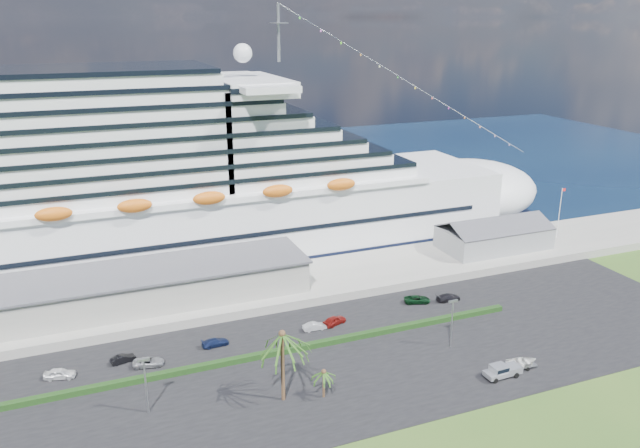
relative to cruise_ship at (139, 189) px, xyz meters
name	(u,v)px	position (x,y,z in m)	size (l,w,h in m)	color
ground	(360,400)	(21.53, -64.00, -16.69)	(420.00, 420.00, 0.00)	#274F1A
asphalt_lot	(330,362)	(21.53, -53.00, -16.63)	(140.00, 38.00, 0.12)	black
wharf	(273,286)	(21.53, -24.00, -15.79)	(240.00, 20.00, 1.80)	gray
water	(189,183)	(21.53, 66.00, -16.68)	(420.00, 160.00, 0.02)	black
cruise_ship	(139,189)	(0.00, 0.00, 0.00)	(191.00, 38.00, 54.00)	silver
terminal_building	(141,286)	(-3.47, -24.00, -11.68)	(61.00, 15.00, 6.30)	gray
port_shed	(494,237)	(73.53, -24.00, -12.30)	(24.00, 12.31, 7.37)	gray
flagpole	(560,211)	(91.57, -24.00, -8.43)	(1.08, 0.16, 12.00)	silver
hedge	(271,353)	(13.53, -48.00, -16.12)	(88.00, 1.10, 0.90)	black
lamp_post_left	(145,379)	(-6.47, -56.00, -11.35)	(1.60, 0.35, 8.27)	gray
lamp_post_right	(452,318)	(41.53, -56.00, -11.35)	(1.60, 0.35, 8.27)	gray
palm_tall	(282,342)	(11.53, -60.00, -7.49)	(8.82, 8.82, 11.13)	#47301E
palm_short	(324,375)	(17.03, -61.50, -13.03)	(3.53, 3.53, 4.56)	#47301E
parked_car_0	(60,374)	(-17.58, -42.52, -15.80)	(1.82, 4.53, 1.54)	white
parked_car_1	(123,359)	(-8.44, -41.32, -15.95)	(1.33, 3.81, 1.26)	black
parked_car_2	(149,362)	(-4.90, -43.90, -15.92)	(2.18, 4.73, 1.31)	gray
parked_car_3	(215,342)	(6.02, -41.60, -15.93)	(1.81, 4.45, 1.29)	#131E44
parked_car_4	(334,320)	(27.00, -41.93, -15.80)	(1.84, 4.57, 1.56)	maroon
parked_car_5	(315,326)	(23.06, -42.52, -15.91)	(1.42, 4.06, 1.34)	silver
parked_car_6	(417,299)	(44.88, -39.66, -15.89)	(2.26, 4.90, 1.36)	black
parked_car_7	(448,297)	(50.80, -41.09, -15.89)	(1.93, 4.74, 1.38)	black
pickup_truck	(502,370)	(43.65, -66.64, -15.44)	(5.93, 2.37, 2.07)	black
boat_trailer	(522,362)	(47.92, -65.86, -15.48)	(5.83, 3.92, 1.66)	gray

